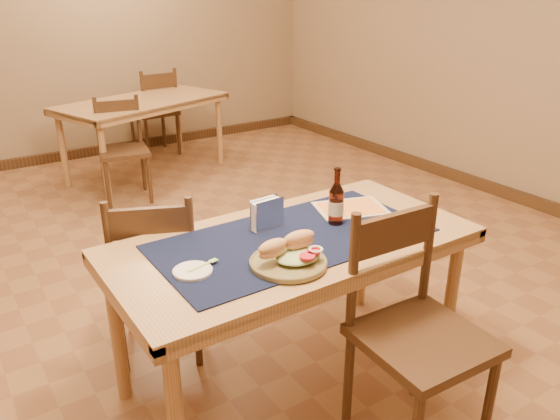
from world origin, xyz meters
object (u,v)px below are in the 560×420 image
chair_main_far (156,272)px  chair_main_near (415,329)px  main_table (293,255)px  back_table (143,108)px  beer_bottle (336,203)px  sandwich_plate (290,257)px  napkin_holder (267,214)px

chair_main_far → chair_main_near: 1.27m
main_table → chair_main_far: bearing=129.4°
back_table → beer_bottle: beer_bottle is taller
chair_main_near → back_table: bearing=84.9°
chair_main_far → back_table: bearing=70.3°
chair_main_near → sandwich_plate: (-0.36, 0.36, 0.27)m
chair_main_near → napkin_holder: bearing=109.6°
chair_main_far → beer_bottle: 0.94m
back_table → napkin_holder: 3.22m
back_table → chair_main_far: (-1.00, -2.78, -0.19)m
chair_main_far → chair_main_near: chair_main_near is taller
chair_main_far → chair_main_near: (0.65, -1.09, 0.05)m
beer_bottle → sandwich_plate: bearing=-152.2°
back_table → sandwich_plate: bearing=-101.4°
sandwich_plate → napkin_holder: size_ratio=1.89×
main_table → chair_main_near: 0.61m
chair_main_far → main_table: bearing=-50.6°
chair_main_far → napkin_holder: chair_main_far is taller
main_table → chair_main_near: chair_main_near is taller
napkin_holder → sandwich_plate: bearing=-107.7°
sandwich_plate → napkin_holder: (0.11, 0.34, 0.03)m
sandwich_plate → beer_bottle: (0.40, 0.21, 0.07)m
back_table → sandwich_plate: (-0.70, -3.51, 0.12)m
chair_main_far → sandwich_plate: (0.29, -0.73, 0.31)m
chair_main_near → beer_bottle: 0.66m
chair_main_far → beer_bottle: bearing=-36.9°
main_table → napkin_holder: size_ratio=9.78×
back_table → sandwich_plate: size_ratio=5.66×
back_table → sandwich_plate: sandwich_plate is taller
main_table → napkin_holder: bearing=105.3°
sandwich_plate → napkin_holder: bearing=72.3°
back_table → beer_bottle: 3.31m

